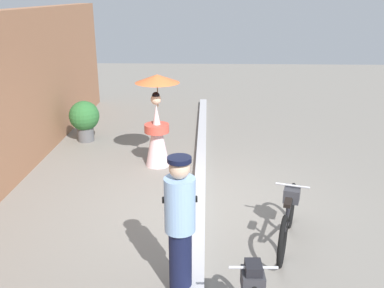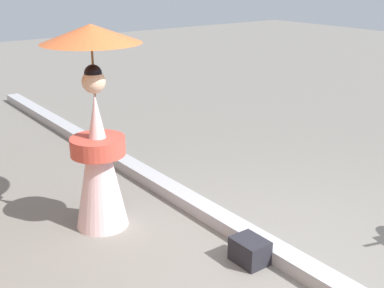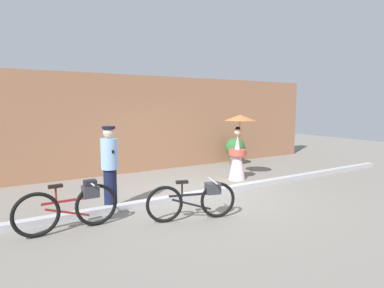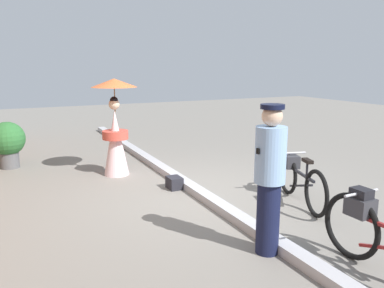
% 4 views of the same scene
% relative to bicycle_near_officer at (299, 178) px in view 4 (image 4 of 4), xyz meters
% --- Properties ---
extents(ground_plane, '(30.00, 30.00, 0.00)m').
position_rel_bicycle_near_officer_xyz_m(ground_plane, '(0.97, 1.24, -0.39)').
color(ground_plane, gray).
extents(sidewalk_curb, '(14.00, 0.20, 0.12)m').
position_rel_bicycle_near_officer_xyz_m(sidewalk_curb, '(0.97, 1.24, -0.33)').
color(sidewalk_curb, '#B2B2B7').
rests_on(sidewalk_curb, ground_plane).
extents(bicycle_near_officer, '(1.63, 0.62, 0.75)m').
position_rel_bicycle_near_officer_xyz_m(bicycle_near_officer, '(0.00, 0.00, 0.00)').
color(bicycle_near_officer, black).
rests_on(bicycle_near_officer, ground_plane).
extents(person_officer, '(0.34, 0.38, 1.69)m').
position_rel_bicycle_near_officer_xyz_m(person_officer, '(-1.13, 1.42, 0.52)').
color(person_officer, '#141938').
rests_on(person_officer, ground_plane).
extents(person_with_parasol, '(0.86, 0.86, 1.84)m').
position_rel_bicycle_near_officer_xyz_m(person_with_parasol, '(2.76, 2.11, 0.57)').
color(person_with_parasol, silver).
rests_on(person_with_parasol, ground_plane).
extents(potted_plant_by_door, '(0.71, 0.69, 0.96)m').
position_rel_bicycle_near_officer_xyz_m(potted_plant_by_door, '(4.22, 3.96, 0.16)').
color(potted_plant_by_door, '#59595B').
rests_on(potted_plant_by_door, ground_plane).
extents(backpack_on_pavement, '(0.29, 0.23, 0.21)m').
position_rel_bicycle_near_officer_xyz_m(backpack_on_pavement, '(1.46, 1.45, -0.28)').
color(backpack_on_pavement, '#26262D').
rests_on(backpack_on_pavement, ground_plane).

